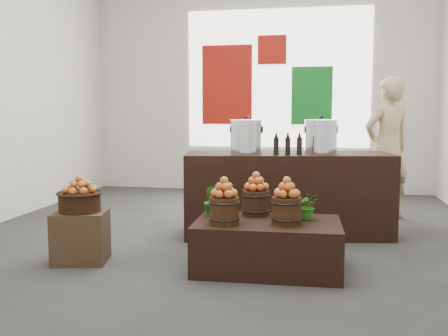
% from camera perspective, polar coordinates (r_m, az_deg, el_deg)
% --- Properties ---
extents(ground, '(7.00, 7.00, 0.00)m').
position_cam_1_polar(ground, '(5.69, 0.19, -8.02)').
color(ground, '#343532').
rests_on(ground, ground).
extents(back_wall, '(6.00, 0.04, 4.00)m').
position_cam_1_polar(back_wall, '(8.99, 4.21, 10.11)').
color(back_wall, beige).
rests_on(back_wall, ground).
extents(back_opening, '(3.20, 0.02, 2.40)m').
position_cam_1_polar(back_opening, '(8.95, 6.13, 10.11)').
color(back_opening, white).
rests_on(back_opening, back_wall).
extents(deco_red_left, '(0.90, 0.04, 1.40)m').
position_cam_1_polar(deco_red_left, '(9.04, 0.34, 9.47)').
color(deco_red_left, maroon).
rests_on(deco_red_left, back_wall).
extents(deco_green_right, '(0.70, 0.04, 1.00)m').
position_cam_1_polar(deco_green_right, '(8.90, 10.00, 8.14)').
color(deco_green_right, '#0F661D').
rests_on(deco_green_right, back_wall).
extents(deco_red_upper, '(0.50, 0.04, 0.50)m').
position_cam_1_polar(deco_red_upper, '(8.99, 5.51, 13.30)').
color(deco_red_upper, maroon).
rests_on(deco_red_upper, back_wall).
extents(crate, '(0.55, 0.49, 0.49)m').
position_cam_1_polar(crate, '(4.95, -16.04, -7.57)').
color(crate, '#473621').
rests_on(crate, ground).
extents(wicker_basket, '(0.39, 0.39, 0.18)m').
position_cam_1_polar(wicker_basket, '(4.89, -16.16, -3.79)').
color(wicker_basket, black).
rests_on(wicker_basket, crate).
extents(apples_in_basket, '(0.30, 0.30, 0.16)m').
position_cam_1_polar(apples_in_basket, '(4.86, -16.22, -1.82)').
color(apples_in_basket, '#AD051D').
rests_on(apples_in_basket, wicker_basket).
extents(display_table, '(1.31, 0.83, 0.45)m').
position_cam_1_polar(display_table, '(4.56, 4.99, -8.81)').
color(display_table, black).
rests_on(display_table, ground).
extents(apple_bucket_front_left, '(0.26, 0.26, 0.24)m').
position_cam_1_polar(apple_bucket_front_left, '(4.35, 0.02, -4.90)').
color(apple_bucket_front_left, '#39220F').
rests_on(apple_bucket_front_left, display_table).
extents(apples_in_bucket_front_left, '(0.19, 0.19, 0.17)m').
position_cam_1_polar(apples_in_bucket_front_left, '(4.31, 0.02, -2.22)').
color(apples_in_bucket_front_left, '#AD051D').
rests_on(apples_in_bucket_front_left, apple_bucket_front_left).
extents(apple_bucket_front_right, '(0.26, 0.26, 0.24)m').
position_cam_1_polar(apple_bucket_front_right, '(4.38, 7.15, -4.88)').
color(apple_bucket_front_right, '#39220F').
rests_on(apple_bucket_front_right, display_table).
extents(apples_in_bucket_front_right, '(0.19, 0.19, 0.17)m').
position_cam_1_polar(apples_in_bucket_front_right, '(4.34, 7.19, -2.21)').
color(apples_in_bucket_front_right, '#AD051D').
rests_on(apples_in_bucket_front_right, apple_bucket_front_right).
extents(apple_bucket_rear, '(0.26, 0.26, 0.24)m').
position_cam_1_polar(apple_bucket_rear, '(4.72, 3.66, -4.00)').
color(apple_bucket_rear, '#39220F').
rests_on(apple_bucket_rear, display_table).
extents(apples_in_bucket_rear, '(0.19, 0.19, 0.17)m').
position_cam_1_polar(apples_in_bucket_rear, '(4.69, 3.68, -1.53)').
color(apples_in_bucket_rear, '#AD051D').
rests_on(apples_in_bucket_rear, apple_bucket_rear).
extents(herb_garnish_right, '(0.23, 0.20, 0.25)m').
position_cam_1_polar(herb_garnish_right, '(4.59, 9.49, -4.29)').
color(herb_garnish_right, '#216114').
rests_on(herb_garnish_right, display_table).
extents(herb_garnish_left, '(0.20, 0.18, 0.29)m').
position_cam_1_polar(herb_garnish_left, '(4.69, -1.39, -3.74)').
color(herb_garnish_left, '#216114').
rests_on(herb_garnish_left, display_table).
extents(counter, '(2.42, 1.12, 0.95)m').
position_cam_1_polar(counter, '(5.79, 7.26, -3.00)').
color(counter, black).
rests_on(counter, ground).
extents(stock_pot_left, '(0.36, 0.36, 0.36)m').
position_cam_1_polar(stock_pot_left, '(5.69, 2.58, 3.51)').
color(stock_pot_left, silver).
rests_on(stock_pot_left, counter).
extents(stock_pot_center, '(0.36, 0.36, 0.36)m').
position_cam_1_polar(stock_pot_center, '(5.78, 11.01, 3.45)').
color(stock_pot_center, silver).
rests_on(stock_pot_center, counter).
extents(oil_cruets, '(0.26, 0.11, 0.26)m').
position_cam_1_polar(oil_cruets, '(5.49, 7.63, 2.86)').
color(oil_cruets, black).
rests_on(oil_cruets, counter).
extents(shopper, '(0.82, 0.74, 1.88)m').
position_cam_1_polar(shopper, '(6.92, 18.13, 2.14)').
color(shopper, tan).
rests_on(shopper, ground).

